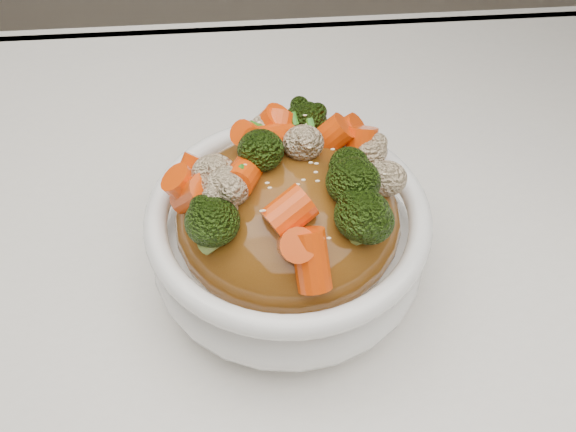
{
  "coord_description": "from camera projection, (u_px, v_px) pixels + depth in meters",
  "views": [
    {
      "loc": [
        -0.02,
        -0.25,
        1.16
      ],
      "look_at": [
        -0.0,
        0.06,
        0.82
      ],
      "focal_mm": 42.0,
      "sensor_mm": 36.0,
      "label": 1
    }
  ],
  "objects": [
    {
      "name": "tablecloth",
      "position": [
        295.0,
        356.0,
        0.48
      ],
      "size": [
        1.2,
        0.8,
        0.04
      ],
      "primitive_type": "cube",
      "color": "white",
      "rests_on": "dining_table"
    },
    {
      "name": "sesame_seeds",
      "position": [
        288.0,
        158.0,
        0.42
      ],
      "size": [
        0.17,
        0.17,
        0.01
      ],
      "primitive_type": null,
      "rotation": [
        0.0,
        0.0,
        -0.23
      ],
      "color": "beige",
      "rests_on": "sauce_base"
    },
    {
      "name": "cauliflower",
      "position": [
        288.0,
        162.0,
        0.42
      ],
      "size": [
        0.18,
        0.18,
        0.03
      ],
      "primitive_type": null,
      "rotation": [
        0.0,
        0.0,
        -0.23
      ],
      "color": "#C9B089",
      "rests_on": "sauce_base"
    },
    {
      "name": "broccoli",
      "position": [
        288.0,
        160.0,
        0.42
      ],
      "size": [
        0.18,
        0.18,
        0.04
      ],
      "primitive_type": null,
      "rotation": [
        0.0,
        0.0,
        -0.23
      ],
      "color": "black",
      "rests_on": "sauce_base"
    },
    {
      "name": "sauce_base",
      "position": [
        288.0,
        219.0,
        0.46
      ],
      "size": [
        0.18,
        0.18,
        0.08
      ],
      "primitive_type": "ellipsoid",
      "rotation": [
        0.0,
        0.0,
        -0.23
      ],
      "color": "brown",
      "rests_on": "bowl"
    },
    {
      "name": "bowl",
      "position": [
        288.0,
        243.0,
        0.48
      ],
      "size": [
        0.23,
        0.23,
        0.08
      ],
      "primitive_type": null,
      "rotation": [
        0.0,
        0.0,
        -0.23
      ],
      "color": "white",
      "rests_on": "tablecloth"
    },
    {
      "name": "carrots",
      "position": [
        288.0,
        159.0,
        0.42
      ],
      "size": [
        0.18,
        0.18,
        0.04
      ],
      "primitive_type": null,
      "rotation": [
        0.0,
        0.0,
        -0.23
      ],
      "color": "#E84407",
      "rests_on": "sauce_base"
    },
    {
      "name": "scallions",
      "position": [
        288.0,
        158.0,
        0.42
      ],
      "size": [
        0.14,
        0.14,
        0.02
      ],
      "primitive_type": null,
      "rotation": [
        0.0,
        0.0,
        -0.23
      ],
      "color": "#2C7B1C",
      "rests_on": "sauce_base"
    }
  ]
}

